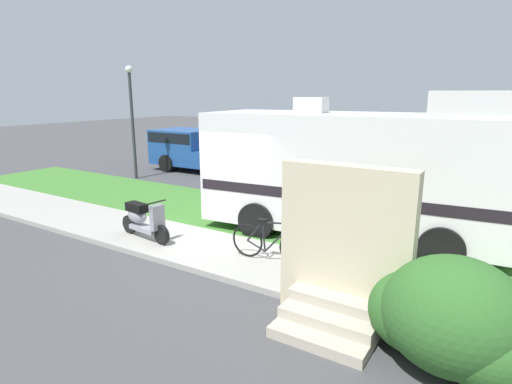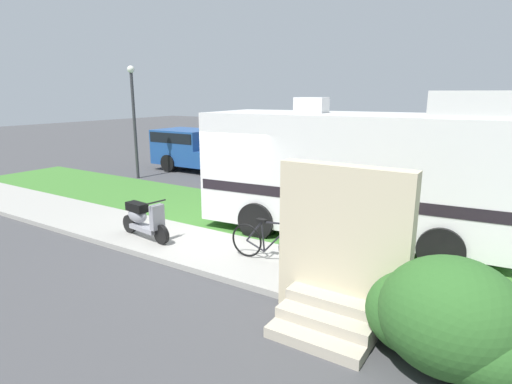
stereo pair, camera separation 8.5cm
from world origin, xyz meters
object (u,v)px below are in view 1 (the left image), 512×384
Objects in this scene: bicycle at (271,243)px; bottle_green at (392,300)px; street_lamp_post at (132,112)px; scooter at (143,219)px; pickup_truck_near at (200,149)px; motorhome_rv at (356,170)px.

bicycle is 6.66× the size of bottle_green.
bicycle is 2.59m from bottle_green.
bicycle is at bearing 167.96° from bottle_green.
bicycle is 0.40× the size of street_lamp_post.
pickup_truck_near reaches higher than scooter.
pickup_truck_near is at bearing 136.97° from bicycle.
scooter is 9.21m from pickup_truck_near.
scooter is 0.37× the size of street_lamp_post.
scooter is 3.23m from bicycle.
street_lamp_post is at bearing 155.65° from bottle_green.
pickup_truck_near reaches higher than bottle_green.
motorhome_rv is 4.27× the size of scooter.
street_lamp_post is (-1.11, -2.75, 1.72)m from pickup_truck_near.
pickup_truck_near is 13.26m from bottle_green.
motorhome_rv reaches higher than bicycle.
bicycle reaches higher than bottle_green.
scooter is at bearing -173.46° from bicycle.
scooter is 5.74m from bottle_green.
motorhome_rv is at bearing 73.89° from bicycle.
scooter is at bearing 178.31° from bottle_green.
bottle_green is (10.53, -8.02, -0.73)m from pickup_truck_near.
motorhome_rv is 10.05m from pickup_truck_near.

